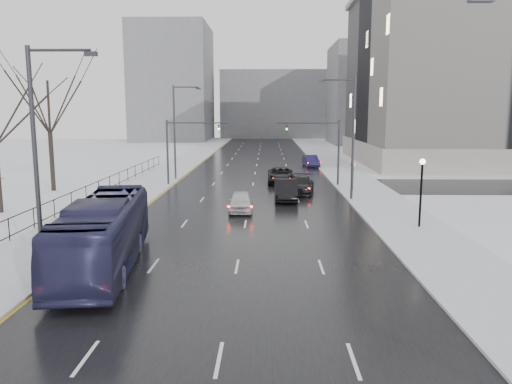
# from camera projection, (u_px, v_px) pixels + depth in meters

# --- Properties ---
(road) EXTENTS (16.00, 150.00, 0.04)m
(road) POSITION_uv_depth(u_px,v_px,m) (256.00, 171.00, 61.22)
(road) COLOR black
(road) RESTS_ON ground
(cross_road) EXTENTS (130.00, 10.00, 0.04)m
(cross_road) POSITION_uv_depth(u_px,v_px,m) (253.00, 186.00, 49.38)
(cross_road) COLOR black
(cross_road) RESTS_ON ground
(sidewalk_left) EXTENTS (5.00, 150.00, 0.16)m
(sidewalk_left) POSITION_uv_depth(u_px,v_px,m) (171.00, 171.00, 61.44)
(sidewalk_left) COLOR silver
(sidewalk_left) RESTS_ON ground
(sidewalk_right) EXTENTS (5.00, 150.00, 0.16)m
(sidewalk_right) POSITION_uv_depth(u_px,v_px,m) (341.00, 171.00, 60.98)
(sidewalk_right) COLOR silver
(sidewalk_right) RESTS_ON ground
(park_strip) EXTENTS (14.00, 150.00, 0.12)m
(park_strip) POSITION_uv_depth(u_px,v_px,m) (94.00, 170.00, 61.66)
(park_strip) COLOR white
(park_strip) RESTS_ON ground
(tree_park_d) EXTENTS (8.75, 8.75, 12.50)m
(tree_park_d) POSITION_uv_depth(u_px,v_px,m) (1.00, 214.00, 35.96)
(tree_park_d) COLOR black
(tree_park_d) RESTS_ON ground
(tree_park_e) EXTENTS (9.45, 9.45, 13.50)m
(tree_park_e) POSITION_uv_depth(u_px,v_px,m) (54.00, 192.00, 45.84)
(tree_park_e) COLOR black
(tree_park_e) RESTS_ON ground
(iron_fence) EXTENTS (0.06, 70.00, 1.30)m
(iron_fence) POSITION_uv_depth(u_px,v_px,m) (41.00, 213.00, 31.76)
(iron_fence) COLOR black
(iron_fence) RESTS_ON sidewalk_left
(streetlight_r_mid) EXTENTS (2.95, 0.25, 10.00)m
(streetlight_r_mid) POSITION_uv_depth(u_px,v_px,m) (350.00, 132.00, 40.41)
(streetlight_r_mid) COLOR #2D2D33
(streetlight_r_mid) RESTS_ON ground
(streetlight_l_near) EXTENTS (2.95, 0.25, 10.00)m
(streetlight_l_near) POSITION_uv_depth(u_px,v_px,m) (40.00, 152.00, 21.03)
(streetlight_l_near) COLOR #2D2D33
(streetlight_l_near) RESTS_ON ground
(streetlight_l_far) EXTENTS (2.95, 0.25, 10.00)m
(streetlight_l_far) POSITION_uv_depth(u_px,v_px,m) (177.00, 127.00, 52.61)
(streetlight_l_far) COLOR #2D2D33
(streetlight_l_far) RESTS_ON ground
(lamppost_r_mid) EXTENTS (0.36, 0.36, 4.28)m
(lamppost_r_mid) POSITION_uv_depth(u_px,v_px,m) (421.00, 183.00, 30.91)
(lamppost_r_mid) COLOR black
(lamppost_r_mid) RESTS_ON sidewalk_right
(mast_signal_right) EXTENTS (6.10, 0.33, 6.50)m
(mast_signal_right) POSITION_uv_depth(u_px,v_px,m) (328.00, 145.00, 48.56)
(mast_signal_right) COLOR #2D2D33
(mast_signal_right) RESTS_ON ground
(mast_signal_left) EXTENTS (6.10, 0.33, 6.50)m
(mast_signal_left) POSITION_uv_depth(u_px,v_px,m) (178.00, 144.00, 48.88)
(mast_signal_left) COLOR #2D2D33
(mast_signal_left) RESTS_ON ground
(no_uturn_sign) EXTENTS (0.60, 0.06, 2.70)m
(no_uturn_sign) POSITION_uv_depth(u_px,v_px,m) (353.00, 168.00, 44.86)
(no_uturn_sign) COLOR #2D2D33
(no_uturn_sign) RESTS_ON sidewalk_right
(civic_building) EXTENTS (41.00, 31.00, 24.80)m
(civic_building) POSITION_uv_depth(u_px,v_px,m) (505.00, 83.00, 70.49)
(civic_building) COLOR gray
(civic_building) RESTS_ON ground
(bldg_far_right) EXTENTS (24.00, 20.00, 22.00)m
(bldg_far_right) POSITION_uv_depth(u_px,v_px,m) (384.00, 95.00, 113.11)
(bldg_far_right) COLOR slate
(bldg_far_right) RESTS_ON ground
(bldg_far_left) EXTENTS (18.00, 22.00, 28.00)m
(bldg_far_left) POSITION_uv_depth(u_px,v_px,m) (173.00, 84.00, 123.59)
(bldg_far_left) COLOR slate
(bldg_far_left) RESTS_ON ground
(bldg_far_center) EXTENTS (30.00, 18.00, 18.00)m
(bldg_far_center) POSITION_uv_depth(u_px,v_px,m) (277.00, 105.00, 138.63)
(bldg_far_center) COLOR slate
(bldg_far_center) RESTS_ON ground
(bus) EXTENTS (4.21, 12.07, 3.29)m
(bus) POSITION_uv_depth(u_px,v_px,m) (104.00, 233.00, 23.32)
(bus) COLOR #292A51
(bus) RESTS_ON road
(sedan_center_near) EXTENTS (1.82, 4.34, 1.47)m
(sedan_center_near) POSITION_uv_depth(u_px,v_px,m) (241.00, 201.00, 36.62)
(sedan_center_near) COLOR silver
(sedan_center_near) RESTS_ON road
(sedan_right_near) EXTENTS (1.82, 5.21, 1.72)m
(sedan_right_near) POSITION_uv_depth(u_px,v_px,m) (286.00, 190.00, 41.10)
(sedan_right_near) COLOR black
(sedan_right_near) RESTS_ON road
(sedan_right_cross) EXTENTS (2.65, 5.72, 1.59)m
(sedan_right_cross) POSITION_uv_depth(u_px,v_px,m) (281.00, 175.00, 50.97)
(sedan_right_cross) COLOR black
(sedan_right_cross) RESTS_ON road
(sedan_right_far) EXTENTS (2.82, 5.48, 1.52)m
(sedan_right_far) POSITION_uv_depth(u_px,v_px,m) (301.00, 185.00, 44.78)
(sedan_right_far) COLOR black
(sedan_right_far) RESTS_ON road
(sedan_right_distant) EXTENTS (2.12, 4.80, 1.53)m
(sedan_right_distant) POSITION_uv_depth(u_px,v_px,m) (311.00, 161.00, 65.83)
(sedan_right_distant) COLOR #1C1849
(sedan_right_distant) RESTS_ON road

